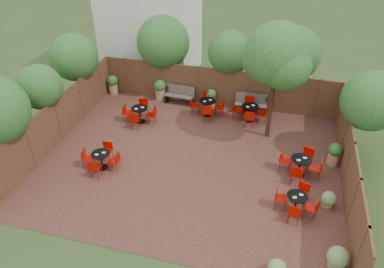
# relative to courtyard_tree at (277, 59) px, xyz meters

# --- Properties ---
(ground) EXTENTS (80.00, 80.00, 0.00)m
(ground) POSITION_rel_courtyard_tree_xyz_m (-2.87, -2.65, -3.75)
(ground) COLOR #354F23
(ground) RESTS_ON ground
(courtyard_paving) EXTENTS (12.00, 10.00, 0.02)m
(courtyard_paving) POSITION_rel_courtyard_tree_xyz_m (-2.87, -2.65, -3.74)
(courtyard_paving) COLOR #3D2019
(courtyard_paving) RESTS_ON ground
(fence_back) EXTENTS (12.00, 0.08, 2.00)m
(fence_back) POSITION_rel_courtyard_tree_xyz_m (-2.87, 2.35, -2.75)
(fence_back) COLOR #55361F
(fence_back) RESTS_ON ground
(fence_left) EXTENTS (0.08, 10.00, 2.00)m
(fence_left) POSITION_rel_courtyard_tree_xyz_m (-8.87, -2.65, -2.75)
(fence_left) COLOR #55361F
(fence_left) RESTS_ON ground
(fence_right) EXTENTS (0.08, 10.00, 2.00)m
(fence_right) POSITION_rel_courtyard_tree_xyz_m (3.13, -2.65, -2.75)
(fence_right) COLOR #55361F
(fence_right) RESTS_ON ground
(neighbour_building) EXTENTS (5.00, 4.00, 8.00)m
(neighbour_building) POSITION_rel_courtyard_tree_xyz_m (-7.37, 5.35, 0.25)
(neighbour_building) COLOR silver
(neighbour_building) RESTS_ON ground
(overhang_foliage) EXTENTS (15.78, 10.96, 2.73)m
(overhang_foliage) POSITION_rel_courtyard_tree_xyz_m (-4.34, 0.40, -1.00)
(overhang_foliage) COLOR #265F1E
(overhang_foliage) RESTS_ON ground
(courtyard_tree) EXTENTS (2.81, 2.71, 5.22)m
(courtyard_tree) POSITION_rel_courtyard_tree_xyz_m (0.00, 0.00, 0.00)
(courtyard_tree) COLOR black
(courtyard_tree) RESTS_ON courtyard_paving
(park_bench_left) EXTENTS (1.55, 0.59, 0.94)m
(park_bench_left) POSITION_rel_courtyard_tree_xyz_m (-4.71, 1.97, -3.24)
(park_bench_left) COLOR brown
(park_bench_left) RESTS_ON courtyard_paving
(park_bench_right) EXTENTS (1.61, 0.57, 0.98)m
(park_bench_right) POSITION_rel_courtyard_tree_xyz_m (-1.01, 1.98, -3.22)
(park_bench_right) COLOR brown
(park_bench_right) RESTS_ON courtyard_paving
(bistro_tables) EXTENTS (9.24, 7.21, 0.92)m
(bistro_tables) POSITION_rel_courtyard_tree_xyz_m (-2.22, -1.21, -3.28)
(bistro_tables) COLOR black
(bistro_tables) RESTS_ON courtyard_paving
(planters) EXTENTS (11.86, 4.02, 1.13)m
(planters) POSITION_rel_courtyard_tree_xyz_m (-4.08, 1.28, -3.16)
(planters) COLOR #A78153
(planters) RESTS_ON courtyard_paving
(low_shrubs) EXTENTS (2.31, 3.94, 0.71)m
(low_shrubs) POSITION_rel_courtyard_tree_xyz_m (2.14, -6.06, -3.42)
(low_shrubs) COLOR #A78153
(low_shrubs) RESTS_ON courtyard_paving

